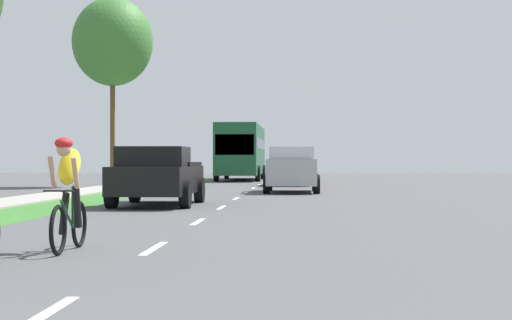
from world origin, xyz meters
The scene contains 9 objects.
ground_plane centered at (0.00, 20.00, 0.00)m, with size 120.00×120.00×0.00m, color #4C4C4F.
grass_verge centered at (-4.60, 20.00, 0.00)m, with size 1.97×70.00×0.01m, color #38722D.
lane_markings_center centered at (0.00, 24.00, 0.00)m, with size 0.12×52.71×0.01m.
cyclist_trailing centered at (-1.11, 8.27, 0.81)m, with size 0.42×1.72×1.58m.
pickup_black centered at (-1.88, 19.81, 0.83)m, with size 2.22×5.10×1.64m.
suv_silver centered at (1.80, 29.54, 0.95)m, with size 2.15×4.70×1.79m.
sedan_red centered at (1.67, 38.25, 0.77)m, with size 1.98×4.30×1.52m.
bus_dark_green centered at (-1.63, 49.68, 1.98)m, with size 2.78×11.60×3.48m.
street_tree_far centered at (-6.93, 36.18, 6.99)m, with size 3.89×3.89×9.15m.
Camera 1 is at (2.08, -2.91, 1.27)m, focal length 57.36 mm.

